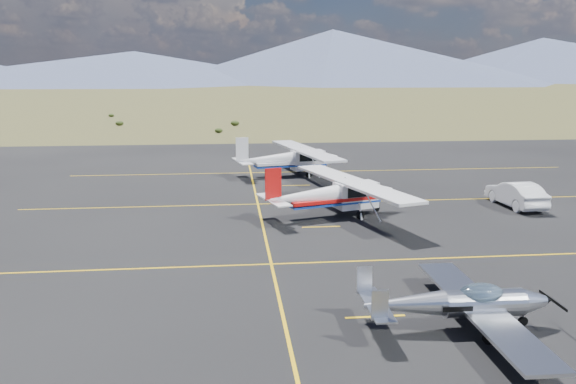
# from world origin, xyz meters

# --- Properties ---
(ground) EXTENTS (1600.00, 1600.00, 0.00)m
(ground) POSITION_xyz_m (0.00, 0.00, 0.00)
(ground) COLOR #383D1C
(ground) RESTS_ON ground
(apron) EXTENTS (72.00, 72.00, 0.02)m
(apron) POSITION_xyz_m (0.00, 7.00, 0.00)
(apron) COLOR black
(apron) RESTS_ON ground
(aircraft_low_wing) EXTENTS (5.77, 8.08, 1.76)m
(aircraft_low_wing) POSITION_xyz_m (-0.59, -4.62, 0.85)
(aircraft_low_wing) COLOR silver
(aircraft_low_wing) RESTS_ON apron
(aircraft_cessna) EXTENTS (7.87, 11.59, 2.96)m
(aircraft_cessna) POSITION_xyz_m (-1.97, 9.56, 1.31)
(aircraft_cessna) COLOR white
(aircraft_cessna) RESTS_ON apron
(aircraft_plain) EXTENTS (7.79, 12.31, 3.11)m
(aircraft_plain) POSITION_xyz_m (-3.03, 22.32, 1.38)
(aircraft_plain) COLOR white
(aircraft_plain) RESTS_ON apron
(sedan) EXTENTS (1.82, 4.68, 1.52)m
(sedan) POSITION_xyz_m (9.24, 10.77, 0.77)
(sedan) COLOR white
(sedan) RESTS_ON apron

